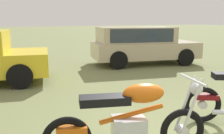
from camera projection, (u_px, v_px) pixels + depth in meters
motorcycle_orange at (129, 122)px, 3.10m from camera, size 2.02×0.89×1.02m
car_beige at (140, 43)px, 9.73m from camera, size 4.28×2.55×1.43m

